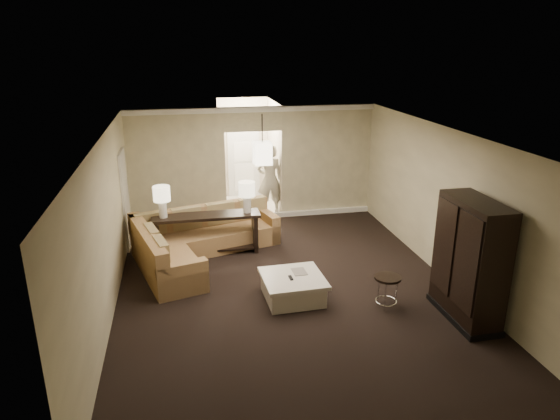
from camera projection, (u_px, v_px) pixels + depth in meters
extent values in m
plane|color=black|center=(289.00, 291.00, 8.98)|extent=(8.00, 8.00, 0.00)
cube|color=beige|center=(254.00, 164.00, 12.24)|extent=(6.00, 0.04, 2.80)
cube|color=beige|center=(378.00, 355.00, 4.82)|extent=(6.00, 0.04, 2.80)
cube|color=beige|center=(106.00, 230.00, 7.96)|extent=(0.04, 8.00, 2.80)
cube|color=beige|center=(449.00, 207.00, 9.10)|extent=(0.04, 8.00, 2.80)
cube|color=silver|center=(290.00, 137.00, 8.08)|extent=(6.00, 8.00, 0.02)
cube|color=white|center=(253.00, 110.00, 11.76)|extent=(6.00, 0.10, 0.12)
cube|color=white|center=(255.00, 216.00, 12.63)|extent=(6.00, 0.10, 0.12)
cube|color=silver|center=(126.00, 199.00, 10.68)|extent=(0.05, 0.90, 2.10)
cube|color=white|center=(249.00, 206.00, 13.62)|extent=(1.40, 2.00, 0.01)
cube|color=#F5E2C8|center=(222.00, 156.00, 13.04)|extent=(0.04, 2.00, 2.80)
cube|color=#F5E2C8|center=(274.00, 154.00, 13.30)|extent=(0.04, 2.00, 2.80)
cube|color=#F5E2C8|center=(243.00, 148.00, 14.09)|extent=(1.40, 0.04, 2.80)
cube|color=silver|center=(244.00, 160.00, 14.18)|extent=(0.90, 0.05, 2.10)
cube|color=brown|center=(208.00, 240.00, 10.71)|extent=(3.19, 1.69, 0.43)
cube|color=brown|center=(173.00, 271.00, 9.26)|extent=(1.26, 1.62, 0.43)
cube|color=brown|center=(202.00, 216.00, 10.85)|extent=(3.01, 1.04, 0.47)
cube|color=brown|center=(147.00, 243.00, 9.40)|extent=(0.88, 2.42, 0.47)
cube|color=brown|center=(267.00, 225.00, 11.28)|extent=(0.44, 0.94, 0.63)
cube|color=brown|center=(182.00, 280.00, 8.71)|extent=(0.94, 0.44, 0.63)
cube|color=#92784E|center=(150.00, 224.00, 10.32)|extent=(0.65, 0.32, 0.47)
cube|color=#92784E|center=(186.00, 218.00, 10.65)|extent=(0.65, 0.32, 0.47)
cube|color=#92784E|center=(220.00, 213.00, 10.97)|extent=(0.65, 0.32, 0.47)
cube|color=#92784E|center=(252.00, 208.00, 11.30)|extent=(0.65, 0.32, 0.47)
cube|color=#92784E|center=(152.00, 239.00, 9.54)|extent=(0.32, 0.63, 0.47)
cube|color=#92784E|center=(161.00, 252.00, 8.93)|extent=(0.32, 0.63, 0.47)
cube|color=white|center=(293.00, 289.00, 8.67)|extent=(0.97, 0.97, 0.36)
cube|color=white|center=(293.00, 278.00, 8.60)|extent=(1.08, 1.08, 0.06)
cube|color=black|center=(291.00, 278.00, 8.53)|extent=(0.06, 0.17, 0.02)
cube|color=beige|center=(299.00, 272.00, 8.77)|extent=(0.24, 0.32, 0.01)
cube|color=black|center=(206.00, 216.00, 10.32)|extent=(2.23, 0.53, 0.06)
cube|color=black|center=(158.00, 239.00, 10.28)|extent=(0.09, 0.46, 0.81)
cube|color=black|center=(255.00, 232.00, 10.64)|extent=(0.09, 0.46, 0.81)
cube|color=black|center=(208.00, 248.00, 10.55)|extent=(2.13, 0.48, 0.04)
cube|color=black|center=(470.00, 261.00, 7.82)|extent=(0.55, 1.33, 1.99)
cube|color=black|center=(466.00, 263.00, 7.41)|extent=(0.03, 0.59, 1.52)
cube|color=black|center=(444.00, 246.00, 8.03)|extent=(0.03, 0.59, 1.52)
cube|color=black|center=(463.00, 314.00, 8.13)|extent=(0.59, 1.39, 0.09)
cylinder|color=black|center=(388.00, 278.00, 8.29)|extent=(0.45, 0.45, 0.04)
torus|color=silver|center=(386.00, 301.00, 8.43)|extent=(0.37, 0.37, 0.02)
cylinder|color=silver|center=(396.00, 291.00, 8.41)|extent=(0.02, 0.02, 0.53)
cylinder|color=silver|center=(379.00, 289.00, 8.50)|extent=(0.02, 0.02, 0.53)
cylinder|color=silver|center=(385.00, 297.00, 8.23)|extent=(0.02, 0.02, 0.53)
cylinder|color=white|center=(163.00, 209.00, 10.10)|extent=(0.16, 0.16, 0.35)
cylinder|color=#F6E5B8|center=(162.00, 194.00, 9.99)|extent=(0.34, 0.34, 0.30)
cylinder|color=white|center=(247.00, 204.00, 10.41)|extent=(0.16, 0.16, 0.35)
cylinder|color=#F6E5B8|center=(247.00, 189.00, 10.30)|extent=(0.34, 0.34, 0.30)
cylinder|color=black|center=(262.00, 128.00, 10.68)|extent=(0.02, 0.02, 0.60)
cube|color=beige|center=(262.00, 153.00, 10.86)|extent=(0.38, 0.38, 0.48)
imported|color=beige|center=(270.00, 176.00, 12.73)|extent=(0.74, 0.51, 2.01)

